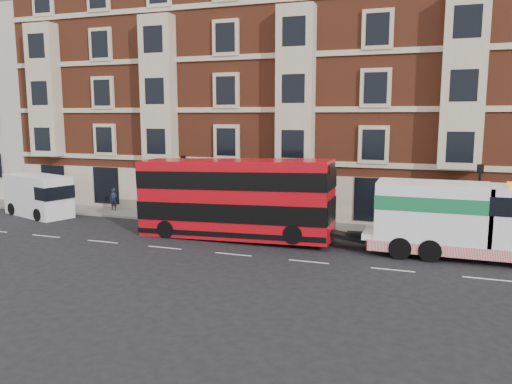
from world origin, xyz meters
TOP-DOWN VIEW (x-y plane):
  - ground at (0.00, 0.00)m, footprint 120.00×120.00m
  - sidewalk at (0.00, 7.50)m, footprint 90.00×3.00m
  - victorian_terrace at (0.50, 15.00)m, footprint 45.00×12.00m
  - lamp_post_west at (-6.00, 6.20)m, footprint 0.35×0.15m
  - lamp_post_east at (12.00, 6.20)m, footprint 0.35×0.15m
  - double_decker_bus at (-1.18, 3.14)m, footprint 11.36×2.61m
  - tow_truck at (10.88, 3.14)m, footprint 9.09×2.69m
  - box_van at (-16.99, 4.94)m, footprint 6.00×3.90m
  - pedestrian at (-12.59, 7.69)m, footprint 0.60×0.40m

SIDE VIEW (x-z plane):
  - ground at x=0.00m, z-range 0.00..0.00m
  - sidewalk at x=0.00m, z-range 0.00..0.15m
  - pedestrian at x=-12.59m, z-range 0.15..1.81m
  - box_van at x=-16.99m, z-range -0.02..2.88m
  - tow_truck at x=10.88m, z-range 0.12..3.90m
  - double_decker_bus at x=-1.18m, z-range 0.14..4.73m
  - lamp_post_west at x=-6.00m, z-range 0.50..4.85m
  - lamp_post_east at x=12.00m, z-range 0.50..4.85m
  - victorian_terrace at x=0.50m, z-range -0.13..20.27m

